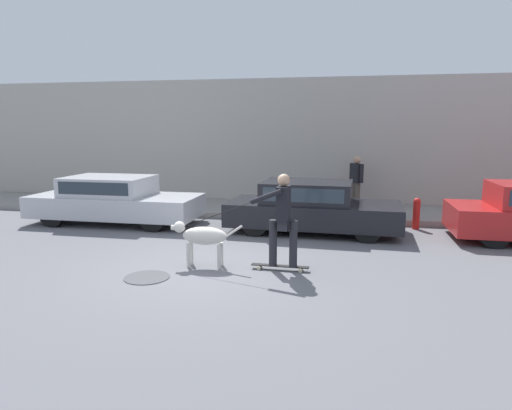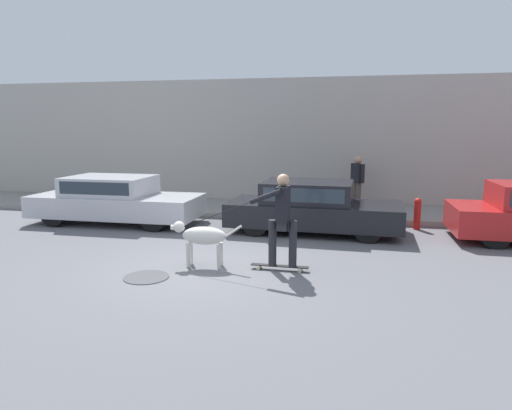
# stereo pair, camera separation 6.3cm
# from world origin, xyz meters

# --- Properties ---
(ground_plane) EXTENTS (36.00, 36.00, 0.00)m
(ground_plane) POSITION_xyz_m (0.00, 0.00, 0.00)
(ground_plane) COLOR slate
(back_wall) EXTENTS (32.00, 0.30, 4.04)m
(back_wall) POSITION_xyz_m (0.00, 7.05, 2.02)
(back_wall) COLOR #ADA89E
(back_wall) RESTS_ON ground_plane
(sidewalk_curb) EXTENTS (30.00, 2.48, 0.16)m
(sidewalk_curb) POSITION_xyz_m (0.00, 5.64, 0.08)
(sidewalk_curb) COLOR gray
(sidewalk_curb) RESTS_ON ground_plane
(parked_car_0) EXTENTS (4.43, 1.76, 1.24)m
(parked_car_0) POSITION_xyz_m (-3.59, 3.30, 0.61)
(parked_car_0) COLOR black
(parked_car_0) RESTS_ON ground_plane
(parked_car_1) EXTENTS (4.18, 1.89, 1.23)m
(parked_car_1) POSITION_xyz_m (1.62, 3.31, 0.60)
(parked_car_1) COLOR black
(parked_car_1) RESTS_ON ground_plane
(dog) EXTENTS (1.32, 0.37, 0.82)m
(dog) POSITION_xyz_m (-0.10, 0.11, 0.56)
(dog) COLOR beige
(dog) RESTS_ON ground_plane
(skateboarder) EXTENTS (2.37, 0.58, 1.72)m
(skateboarder) POSITION_xyz_m (1.36, 0.16, 0.98)
(skateboarder) COLOR beige
(skateboarder) RESTS_ON ground_plane
(pedestrian_with_bag) EXTENTS (0.45, 0.64, 1.53)m
(pedestrian_with_bag) POSITION_xyz_m (2.67, 6.08, 1.00)
(pedestrian_with_bag) COLOR brown
(pedestrian_with_bag) RESTS_ON sidewalk_curb
(manhole_cover) EXTENTS (0.77, 0.77, 0.01)m
(manhole_cover) POSITION_xyz_m (-0.82, -0.71, 0.01)
(manhole_cover) COLOR #38383D
(manhole_cover) RESTS_ON ground_plane
(fire_hydrant) EXTENTS (0.18, 0.18, 0.79)m
(fire_hydrant) POSITION_xyz_m (4.15, 4.15, 0.41)
(fire_hydrant) COLOR red
(fire_hydrant) RESTS_ON ground_plane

